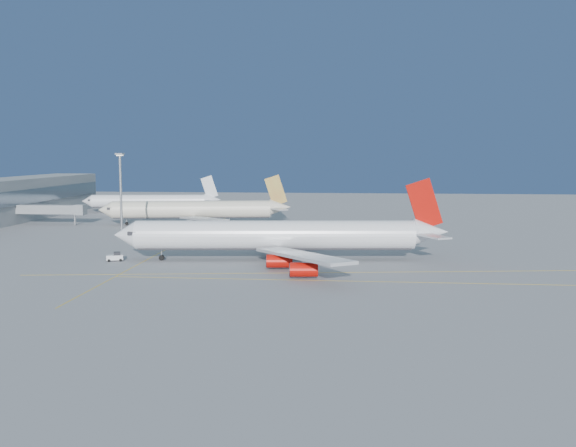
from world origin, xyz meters
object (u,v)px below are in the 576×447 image
(airliner_third, at_px, (152,201))
(pushback_tug, at_px, (115,257))
(airliner_virgin, at_px, (282,236))
(airliner_etihad, at_px, (196,210))
(light_mast, at_px, (121,189))

(airliner_third, height_order, pushback_tug, airliner_third)
(airliner_virgin, xyz_separation_m, airliner_etihad, (-36.43, 68.42, -0.50))
(light_mast, bearing_deg, pushback_tug, -72.43)
(airliner_etihad, distance_m, light_mast, 40.04)
(pushback_tug, bearing_deg, light_mast, 86.91)
(airliner_etihad, height_order, airliner_third, airliner_etihad)
(light_mast, bearing_deg, airliner_virgin, -32.79)
(pushback_tug, distance_m, light_mast, 40.04)
(light_mast, bearing_deg, airliner_third, 101.44)
(airliner_etihad, relative_size, airliner_third, 1.15)
(airliner_etihad, xyz_separation_m, pushback_tug, (-0.96, -72.99, -4.20))
(airliner_etihad, distance_m, airliner_third, 50.54)
(pushback_tug, bearing_deg, airliner_third, 82.74)
(airliner_etihad, bearing_deg, pushback_tug, -99.88)
(pushback_tug, relative_size, light_mast, 0.17)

